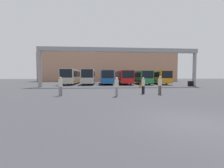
# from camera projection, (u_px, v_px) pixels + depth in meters

# --- Properties ---
(ground_plane) EXTENTS (200.00, 200.00, 0.00)m
(ground_plane) POSITION_uv_depth(u_px,v_px,m) (195.00, 123.00, 5.81)
(ground_plane) COLOR #38383D
(building_backdrop) EXTENTS (48.74, 12.00, 10.06)m
(building_backdrop) POSITION_uv_depth(u_px,v_px,m) (109.00, 68.00, 57.47)
(building_backdrop) COLOR tan
(building_backdrop) RESTS_ON ground
(overhead_gantry) EXTENTS (27.63, 0.80, 6.69)m
(overhead_gantry) POSITION_uv_depth(u_px,v_px,m) (121.00, 54.00, 25.79)
(overhead_gantry) COLOR gray
(overhead_gantry) RESTS_ON ground
(bus_slot_0) EXTENTS (2.63, 12.21, 3.32)m
(bus_slot_0) POSITION_uv_depth(u_px,v_px,m) (72.00, 76.00, 34.59)
(bus_slot_0) COLOR beige
(bus_slot_0) RESTS_ON ground
(bus_slot_1) EXTENTS (2.51, 12.46, 3.30)m
(bus_slot_1) POSITION_uv_depth(u_px,v_px,m) (89.00, 76.00, 35.05)
(bus_slot_1) COLOR beige
(bus_slot_1) RESTS_ON ground
(bus_slot_2) EXTENTS (2.58, 12.37, 3.07)m
(bus_slot_2) POSITION_uv_depth(u_px,v_px,m) (106.00, 76.00, 35.36)
(bus_slot_2) COLOR #1959A5
(bus_slot_2) RESTS_ON ground
(bus_slot_3) EXTENTS (2.63, 12.43, 3.04)m
(bus_slot_3) POSITION_uv_depth(u_px,v_px,m) (123.00, 77.00, 35.74)
(bus_slot_3) COLOR red
(bus_slot_3) RESTS_ON ground
(bus_slot_4) EXTENTS (2.57, 10.28, 3.00)m
(bus_slot_4) POSITION_uv_depth(u_px,v_px,m) (141.00, 77.00, 35.01)
(bus_slot_4) COLOR #268C4C
(bus_slot_4) RESTS_ON ground
(bus_slot_5) EXTENTS (2.50, 12.19, 3.04)m
(bus_slot_5) POSITION_uv_depth(u_px,v_px,m) (156.00, 77.00, 36.30)
(bus_slot_5) COLOR orange
(bus_slot_5) RESTS_ON ground
(pedestrian_near_center) EXTENTS (0.36, 0.36, 1.75)m
(pedestrian_near_center) POSITION_uv_depth(u_px,v_px,m) (117.00, 86.00, 13.54)
(pedestrian_near_center) COLOR gray
(pedestrian_near_center) RESTS_ON ground
(pedestrian_mid_right) EXTENTS (0.37, 0.37, 1.78)m
(pedestrian_mid_right) POSITION_uv_depth(u_px,v_px,m) (60.00, 86.00, 13.91)
(pedestrian_mid_right) COLOR gray
(pedestrian_mid_right) RESTS_ON ground
(pedestrian_near_right) EXTENTS (0.38, 0.38, 1.84)m
(pedestrian_near_right) POSITION_uv_depth(u_px,v_px,m) (160.00, 85.00, 15.02)
(pedestrian_near_right) COLOR brown
(pedestrian_near_right) RESTS_ON ground
(pedestrian_mid_left) EXTENTS (0.35, 0.35, 1.71)m
(pedestrian_mid_left) POSITION_uv_depth(u_px,v_px,m) (143.00, 85.00, 15.63)
(pedestrian_mid_left) COLOR black
(pedestrian_mid_left) RESTS_ON ground
(traffic_cone) EXTENTS (0.46, 0.46, 0.74)m
(traffic_cone) POSITION_uv_depth(u_px,v_px,m) (140.00, 85.00, 24.25)
(traffic_cone) COLOR orange
(traffic_cone) RESTS_ON ground
(tire_stack) EXTENTS (1.04, 1.04, 0.96)m
(tire_stack) POSITION_uv_depth(u_px,v_px,m) (191.00, 84.00, 27.29)
(tire_stack) COLOR black
(tire_stack) RESTS_ON ground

